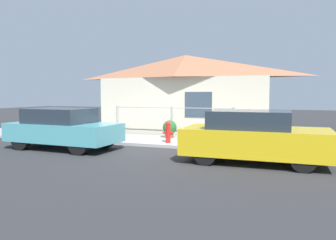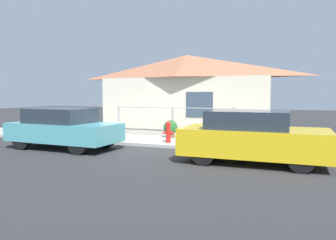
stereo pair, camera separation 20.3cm
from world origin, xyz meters
TOP-DOWN VIEW (x-y plane):
  - ground_plane at (0.00, 0.00)m, footprint 60.00×60.00m
  - sidewalk at (0.00, 1.10)m, footprint 24.00×2.20m
  - house at (0.00, 3.64)m, footprint 7.55×2.23m
  - fence at (0.00, 2.05)m, footprint 4.90×0.10m
  - car_left at (-2.52, -1.29)m, footprint 3.66×1.75m
  - car_right at (3.46, -1.29)m, footprint 3.65×1.77m
  - fire_hydrant at (0.43, 0.51)m, footprint 0.38×0.17m
  - potted_plant_near_hydrant at (0.01, 1.78)m, footprint 0.54×0.54m

SIDE VIEW (x-z plane):
  - ground_plane at x=0.00m, z-range 0.00..0.00m
  - sidewalk at x=0.00m, z-range 0.00..0.10m
  - potted_plant_near_hydrant at x=0.01m, z-range 0.14..0.80m
  - fire_hydrant at x=0.43m, z-range 0.12..0.86m
  - car_left at x=-2.52m, z-range 0.01..1.32m
  - car_right at x=3.46m, z-range 0.00..1.34m
  - fence at x=0.00m, z-range 0.16..1.34m
  - house at x=0.00m, z-range 1.03..4.48m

